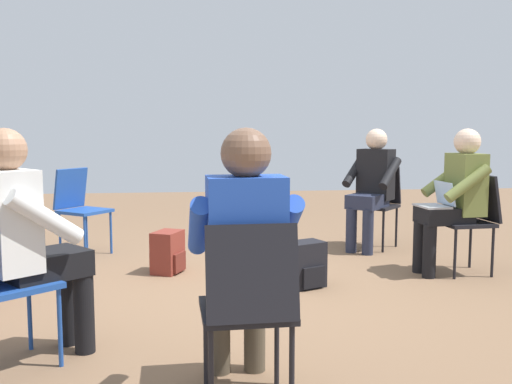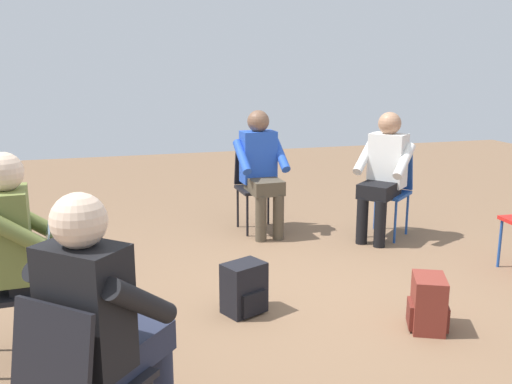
{
  "view_description": "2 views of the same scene",
  "coord_description": "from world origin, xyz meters",
  "px_view_note": "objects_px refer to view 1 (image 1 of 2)",
  "views": [
    {
      "loc": [
        -0.35,
        -4.28,
        1.23
      ],
      "look_at": [
        0.16,
        0.31,
        0.72
      ],
      "focal_mm": 40.0,
      "sensor_mm": 36.0,
      "label": 1
    },
    {
      "loc": [
        1.45,
        3.62,
        1.73
      ],
      "look_at": [
        0.31,
        -0.39,
        0.76
      ],
      "focal_mm": 40.0,
      "sensor_mm": 36.0,
      "label": 2
    }
  ],
  "objects_px": {
    "person_in_blue": "(244,249)",
    "person_in_black": "(372,182)",
    "chair_northwest": "(79,205)",
    "chair_northeast": "(378,200)",
    "person_in_white": "(26,233)",
    "backpack_near_laptop_user": "(305,267)",
    "chair_south": "(249,302)",
    "person_with_laptop": "(455,193)",
    "backpack_by_empty_chair": "(168,255)",
    "chair_east": "(472,216)"
  },
  "relations": [
    {
      "from": "person_in_blue",
      "to": "person_in_black",
      "type": "xyz_separation_m",
      "value": [
        1.59,
        3.1,
        0.0
      ]
    },
    {
      "from": "chair_northwest",
      "to": "chair_northeast",
      "type": "relative_size",
      "value": 1.0
    },
    {
      "from": "person_in_blue",
      "to": "chair_northeast",
      "type": "bearing_deg",
      "value": 59.85
    },
    {
      "from": "person_in_white",
      "to": "person_in_black",
      "type": "bearing_deg",
      "value": 93.39
    },
    {
      "from": "backpack_near_laptop_user",
      "to": "chair_northwest",
      "type": "bearing_deg",
      "value": 144.58
    },
    {
      "from": "person_in_blue",
      "to": "person_in_white",
      "type": "bearing_deg",
      "value": 152.98
    },
    {
      "from": "chair_south",
      "to": "backpack_near_laptop_user",
      "type": "relative_size",
      "value": 2.36
    },
    {
      "from": "person_with_laptop",
      "to": "backpack_near_laptop_user",
      "type": "distance_m",
      "value": 1.46
    },
    {
      "from": "person_in_black",
      "to": "backpack_by_empty_chair",
      "type": "relative_size",
      "value": 3.44
    },
    {
      "from": "chair_northeast",
      "to": "person_in_blue",
      "type": "relative_size",
      "value": 0.69
    },
    {
      "from": "person_with_laptop",
      "to": "person_in_white",
      "type": "height_order",
      "value": "same"
    },
    {
      "from": "backpack_by_empty_chair",
      "to": "chair_northeast",
      "type": "bearing_deg",
      "value": 22.1
    },
    {
      "from": "chair_south",
      "to": "backpack_near_laptop_user",
      "type": "height_order",
      "value": "chair_south"
    },
    {
      "from": "chair_east",
      "to": "chair_northeast",
      "type": "height_order",
      "value": "same"
    },
    {
      "from": "person_in_blue",
      "to": "person_with_laptop",
      "type": "bearing_deg",
      "value": 43.63
    },
    {
      "from": "chair_east",
      "to": "chair_south",
      "type": "relative_size",
      "value": 1.0
    },
    {
      "from": "chair_east",
      "to": "chair_northeast",
      "type": "distance_m",
      "value": 1.25
    },
    {
      "from": "chair_south",
      "to": "backpack_by_empty_chair",
      "type": "height_order",
      "value": "chair_south"
    },
    {
      "from": "chair_south",
      "to": "person_in_black",
      "type": "xyz_separation_m",
      "value": [
        1.59,
        3.27,
        0.2
      ]
    },
    {
      "from": "chair_northeast",
      "to": "backpack_by_empty_chair",
      "type": "distance_m",
      "value": 2.35
    },
    {
      "from": "chair_east",
      "to": "chair_south",
      "type": "distance_m",
      "value": 3.08
    },
    {
      "from": "person_in_white",
      "to": "person_in_black",
      "type": "height_order",
      "value": "same"
    },
    {
      "from": "chair_northeast",
      "to": "person_with_laptop",
      "type": "relative_size",
      "value": 0.69
    },
    {
      "from": "person_in_blue",
      "to": "backpack_by_empty_chair",
      "type": "relative_size",
      "value": 3.44
    },
    {
      "from": "chair_east",
      "to": "person_in_white",
      "type": "relative_size",
      "value": 0.69
    },
    {
      "from": "chair_northwest",
      "to": "person_in_blue",
      "type": "distance_m",
      "value": 3.46
    },
    {
      "from": "chair_northwest",
      "to": "backpack_by_empty_chair",
      "type": "bearing_deg",
      "value": 83.28
    },
    {
      "from": "person_with_laptop",
      "to": "backpack_by_empty_chair",
      "type": "relative_size",
      "value": 3.44
    },
    {
      "from": "chair_northwest",
      "to": "chair_northeast",
      "type": "height_order",
      "value": "same"
    },
    {
      "from": "chair_northwest",
      "to": "person_in_black",
      "type": "bearing_deg",
      "value": 124.86
    },
    {
      "from": "chair_northwest",
      "to": "chair_northeast",
      "type": "xyz_separation_m",
      "value": [
        3.04,
        0.04,
        0.0
      ]
    },
    {
      "from": "chair_northeast",
      "to": "person_in_white",
      "type": "relative_size",
      "value": 0.69
    },
    {
      "from": "chair_northeast",
      "to": "person_in_white",
      "type": "distance_m",
      "value": 3.91
    },
    {
      "from": "chair_northwest",
      "to": "person_in_black",
      "type": "xyz_separation_m",
      "value": [
        2.93,
        -0.09,
        0.2
      ]
    },
    {
      "from": "person_in_blue",
      "to": "backpack_by_empty_chair",
      "type": "bearing_deg",
      "value": 98.52
    },
    {
      "from": "person_with_laptop",
      "to": "backpack_by_empty_chair",
      "type": "bearing_deg",
      "value": 78.73
    },
    {
      "from": "chair_northwest",
      "to": "chair_northeast",
      "type": "bearing_deg",
      "value": 127.24
    },
    {
      "from": "chair_northwest",
      "to": "person_with_laptop",
      "type": "relative_size",
      "value": 0.69
    },
    {
      "from": "person_in_blue",
      "to": "backpack_near_laptop_user",
      "type": "xyz_separation_m",
      "value": [
        0.65,
        1.78,
        -0.54
      ]
    },
    {
      "from": "chair_northeast",
      "to": "backpack_near_laptop_user",
      "type": "relative_size",
      "value": 2.36
    },
    {
      "from": "person_in_white",
      "to": "person_in_black",
      "type": "relative_size",
      "value": 1.0
    },
    {
      "from": "chair_northeast",
      "to": "person_in_black",
      "type": "xyz_separation_m",
      "value": [
        -0.11,
        -0.12,
        0.2
      ]
    },
    {
      "from": "chair_east",
      "to": "person_in_blue",
      "type": "distance_m",
      "value": 2.98
    },
    {
      "from": "person_in_blue",
      "to": "chair_northwest",
      "type": "bearing_deg",
      "value": 110.49
    },
    {
      "from": "chair_northwest",
      "to": "person_in_black",
      "type": "height_order",
      "value": "person_in_black"
    },
    {
      "from": "chair_east",
      "to": "backpack_near_laptop_user",
      "type": "xyz_separation_m",
      "value": [
        -1.5,
        -0.28,
        -0.34
      ]
    },
    {
      "from": "chair_south",
      "to": "chair_northeast",
      "type": "xyz_separation_m",
      "value": [
        1.7,
        3.39,
        0.0
      ]
    },
    {
      "from": "chair_south",
      "to": "backpack_by_empty_chair",
      "type": "distance_m",
      "value": 2.58
    },
    {
      "from": "chair_east",
      "to": "chair_northwest",
      "type": "distance_m",
      "value": 3.67
    },
    {
      "from": "chair_south",
      "to": "person_in_white",
      "type": "xyz_separation_m",
      "value": [
        -1.1,
        0.67,
        0.2
      ]
    }
  ]
}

